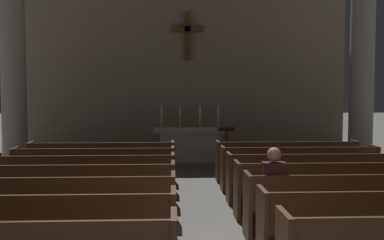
{
  "coord_description": "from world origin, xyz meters",
  "views": [
    {
      "loc": [
        -0.55,
        -4.13,
        2.09
      ],
      "look_at": [
        0.0,
        7.75,
        1.34
      ],
      "focal_mm": 41.43,
      "sensor_mm": 36.0,
      "label": 1
    }
  ],
  "objects": [
    {
      "name": "pew_left_row_2",
      "position": [
        -2.15,
        0.98,
        0.48
      ],
      "size": [
        3.31,
        0.5,
        0.95
      ],
      "color": "#422B19",
      "rests_on": "ground"
    },
    {
      "name": "pew_right_row_5",
      "position": [
        2.15,
        4.04,
        0.48
      ],
      "size": [
        3.31,
        0.5,
        0.95
      ],
      "color": "#422B19",
      "rests_on": "ground"
    },
    {
      "name": "pew_left_row_5",
      "position": [
        -2.15,
        4.04,
        0.48
      ],
      "size": [
        3.31,
        0.5,
        0.95
      ],
      "color": "#422B19",
      "rests_on": "ground"
    },
    {
      "name": "column_right_second",
      "position": [
        4.99,
        8.56,
        3.26
      ],
      "size": [
        1.03,
        1.03,
        6.7
      ],
      "color": "#ADA89E",
      "rests_on": "ground"
    },
    {
      "name": "apse_with_cross",
      "position": [
        0.0,
        11.41,
        3.64
      ],
      "size": [
        11.07,
        0.45,
        7.28
      ],
      "color": "gray",
      "rests_on": "ground"
    },
    {
      "name": "lectern",
      "position": [
        0.96,
        7.89,
        0.55
      ],
      "size": [
        0.44,
        0.36,
        1.15
      ],
      "color": "#422B19",
      "rests_on": "ground"
    },
    {
      "name": "candlestick_inner_left",
      "position": [
        -0.3,
        9.09,
        1.22
      ],
      "size": [
        0.16,
        0.16,
        0.67
      ],
      "color": "#B79338",
      "rests_on": "altar"
    },
    {
      "name": "candlestick_outer_left",
      "position": [
        -0.85,
        9.09,
        1.22
      ],
      "size": [
        0.16,
        0.16,
        0.67
      ],
      "color": "#B79338",
      "rests_on": "altar"
    },
    {
      "name": "pew_left_row_7",
      "position": [
        -2.15,
        6.09,
        0.48
      ],
      "size": [
        3.31,
        0.5,
        0.95
      ],
      "color": "#422B19",
      "rests_on": "ground"
    },
    {
      "name": "pew_left_row_6",
      "position": [
        -2.15,
        5.07,
        0.48
      ],
      "size": [
        3.31,
        0.5,
        0.95
      ],
      "color": "#422B19",
      "rests_on": "ground"
    },
    {
      "name": "pew_right_row_7",
      "position": [
        2.15,
        6.09,
        0.48
      ],
      "size": [
        3.31,
        0.5,
        0.95
      ],
      "color": "#422B19",
      "rests_on": "ground"
    },
    {
      "name": "altar",
      "position": [
        0.0,
        9.09,
        0.53
      ],
      "size": [
        2.2,
        0.9,
        1.01
      ],
      "color": "#A8A399",
      "rests_on": "ground"
    },
    {
      "name": "pew_right_row_4",
      "position": [
        2.15,
        3.02,
        0.48
      ],
      "size": [
        3.31,
        0.5,
        0.95
      ],
      "color": "#422B19",
      "rests_on": "ground"
    },
    {
      "name": "column_left_second",
      "position": [
        -4.99,
        8.56,
        3.26
      ],
      "size": [
        1.03,
        1.03,
        6.7
      ],
      "color": "#ADA89E",
      "rests_on": "ground"
    },
    {
      "name": "lone_worshipper",
      "position": [
        0.89,
        2.04,
        0.69
      ],
      "size": [
        0.32,
        0.43,
        1.32
      ],
      "color": "#26262B",
      "rests_on": "ground"
    },
    {
      "name": "candlestick_inner_right",
      "position": [
        0.3,
        9.09,
        1.22
      ],
      "size": [
        0.16,
        0.16,
        0.67
      ],
      "color": "#B79338",
      "rests_on": "altar"
    },
    {
      "name": "pew_left_row_3",
      "position": [
        -2.15,
        2.0,
        0.48
      ],
      "size": [
        3.31,
        0.5,
        0.95
      ],
      "color": "#422B19",
      "rests_on": "ground"
    },
    {
      "name": "candlestick_outer_right",
      "position": [
        0.85,
        9.09,
        1.22
      ],
      "size": [
        0.16,
        0.16,
        0.67
      ],
      "color": "#B79338",
      "rests_on": "altar"
    },
    {
      "name": "pew_left_row_4",
      "position": [
        -2.15,
        3.02,
        0.48
      ],
      "size": [
        3.31,
        0.5,
        0.95
      ],
      "color": "#422B19",
      "rests_on": "ground"
    },
    {
      "name": "pew_right_row_3",
      "position": [
        2.15,
        2.0,
        0.48
      ],
      "size": [
        3.31,
        0.5,
        0.95
      ],
      "color": "#422B19",
      "rests_on": "ground"
    },
    {
      "name": "pew_right_row_6",
      "position": [
        2.15,
        5.07,
        0.48
      ],
      "size": [
        3.31,
        0.5,
        0.95
      ],
      "color": "#422B19",
      "rests_on": "ground"
    }
  ]
}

